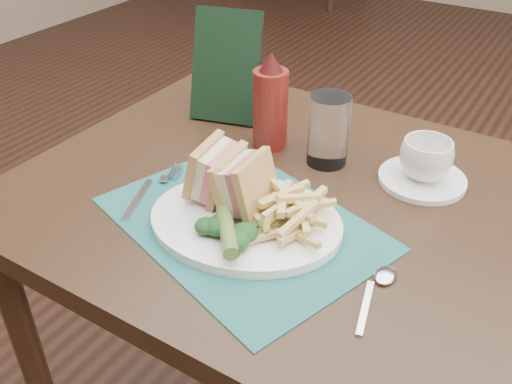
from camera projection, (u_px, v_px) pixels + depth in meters
floor at (360, 316)px, 1.74m from camera, size 7.00×7.00×0.00m
table_main at (282, 339)px, 1.18m from camera, size 0.90×0.75×0.75m
placemat at (242, 223)px, 0.89m from camera, size 0.49×0.42×0.00m
plate at (246, 221)px, 0.88m from camera, size 0.35×0.30×0.01m
sandwich_half_a at (203, 167)px, 0.90m from camera, size 0.09×0.10×0.10m
sandwich_half_b at (233, 180)px, 0.87m from camera, size 0.08×0.09×0.09m
kale_garnish at (229, 229)px, 0.83m from camera, size 0.11×0.08×0.03m
pickle_spear at (227, 229)px, 0.81m from camera, size 0.09×0.11×0.03m
fries_pile at (288, 210)px, 0.85m from camera, size 0.18×0.20×0.05m
fork at (150, 189)px, 0.96m from camera, size 0.09×0.17×0.01m
spoon at (373, 294)px, 0.75m from camera, size 0.07×0.15×0.01m
saucer at (422, 179)px, 0.99m from camera, size 0.16×0.16×0.01m
coffee_cup at (426, 159)px, 0.96m from camera, size 0.13×0.13×0.07m
drinking_glass at (328, 130)px, 1.01m from camera, size 0.09×0.09×0.13m
ketchup_bottle at (271, 100)px, 1.05m from camera, size 0.08×0.08×0.19m
check_presenter at (226, 66)px, 1.14m from camera, size 0.15×0.12×0.22m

